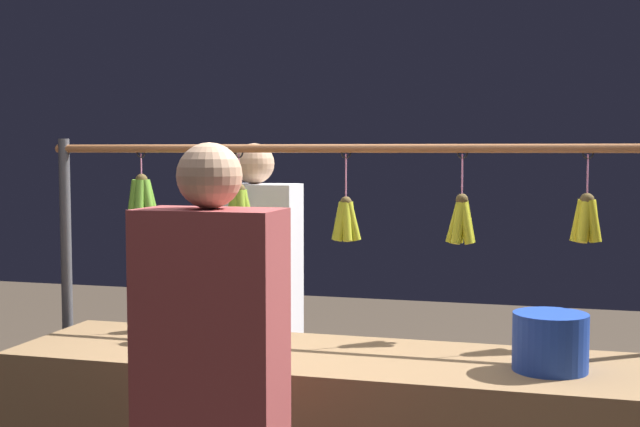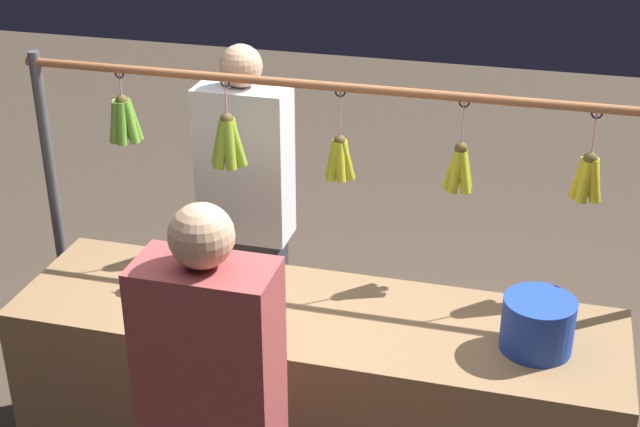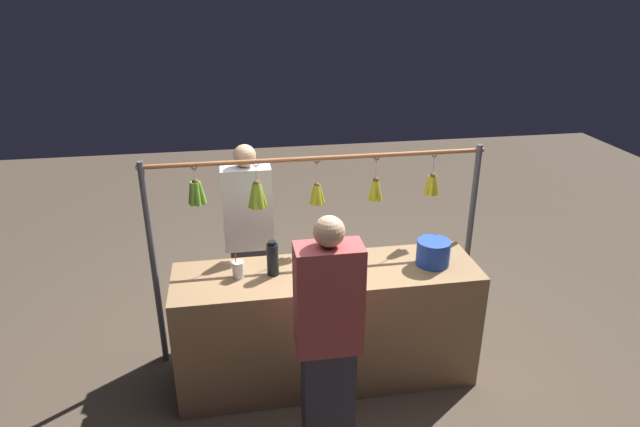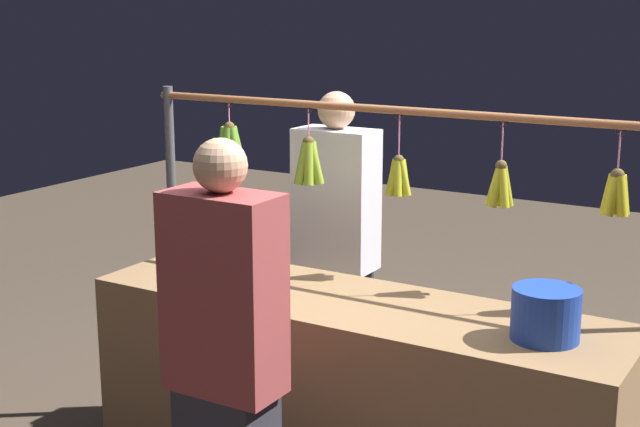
{
  "view_description": "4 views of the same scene",
  "coord_description": "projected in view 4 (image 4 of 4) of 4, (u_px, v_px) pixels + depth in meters",
  "views": [
    {
      "loc": [
        -0.76,
        2.71,
        1.55
      ],
      "look_at": [
        0.0,
        0.0,
        1.34
      ],
      "focal_mm": 48.43,
      "sensor_mm": 36.0,
      "label": 1
    },
    {
      "loc": [
        -0.69,
        2.52,
        2.52
      ],
      "look_at": [
        -0.02,
        0.0,
        1.25
      ],
      "focal_mm": 50.74,
      "sensor_mm": 36.0,
      "label": 2
    },
    {
      "loc": [
        0.59,
        3.22,
        2.7
      ],
      "look_at": [
        0.05,
        0.0,
        1.3
      ],
      "focal_mm": 30.98,
      "sensor_mm": 36.0,
      "label": 3
    },
    {
      "loc": [
        -1.56,
        2.87,
        1.97
      ],
      "look_at": [
        0.15,
        0.0,
        1.2
      ],
      "focal_mm": 51.23,
      "sensor_mm": 36.0,
      "label": 4
    }
  ],
  "objects": [
    {
      "name": "display_rack",
      "position": [
        389.0,
        210.0,
        3.7
      ],
      "size": [
        2.43,
        0.13,
        1.59
      ],
      "color": "#4C4C51",
      "rests_on": "ground"
    },
    {
      "name": "water_bottle",
      "position": [
        275.0,
        257.0,
        3.59
      ],
      "size": [
        0.08,
        0.08,
        0.24
      ],
      "color": "black",
      "rests_on": "market_counter"
    },
    {
      "name": "customer_person",
      "position": [
        226.0,
        381.0,
        2.95
      ],
      "size": [
        0.37,
        0.2,
        1.57
      ],
      "color": "#2D2D38",
      "rests_on": "ground"
    },
    {
      "name": "blue_bucket",
      "position": [
        546.0,
        314.0,
        3.02
      ],
      "size": [
        0.23,
        0.23,
        0.18
      ],
      "primitive_type": "cylinder",
      "color": "#1F42AD",
      "rests_on": "market_counter"
    },
    {
      "name": "drink_cup",
      "position": [
        228.0,
        263.0,
        3.72
      ],
      "size": [
        0.08,
        0.08,
        0.16
      ],
      "color": "silver",
      "rests_on": "market_counter"
    },
    {
      "name": "market_counter",
      "position": [
        353.0,
        409.0,
        3.52
      ],
      "size": [
        2.08,
        0.58,
        0.88
      ],
      "primitive_type": "cube",
      "color": "olive",
      "rests_on": "ground"
    },
    {
      "name": "vendor_person",
      "position": [
        336.0,
        261.0,
        4.3
      ],
      "size": [
        0.37,
        0.2,
        1.58
      ],
      "color": "#2D2D38",
      "rests_on": "ground"
    }
  ]
}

